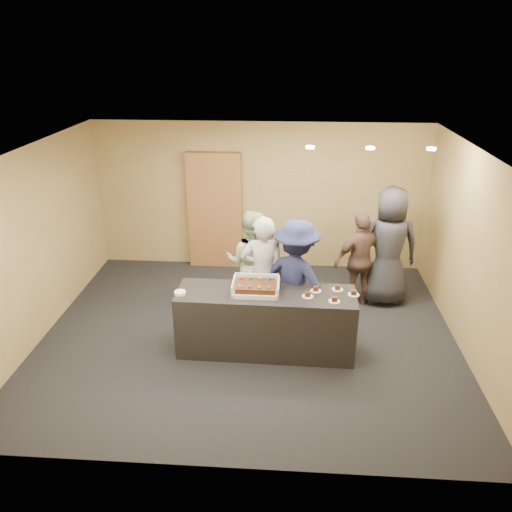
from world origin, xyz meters
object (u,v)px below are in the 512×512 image
at_px(cake_box, 256,289).
at_px(plate_stack, 180,293).
at_px(serving_counter, 266,322).
at_px(storage_cabinet, 215,211).
at_px(person_server_grey, 263,275).
at_px(sheet_cake, 256,286).
at_px(person_navy_man, 296,280).
at_px(person_sage_man, 251,262).
at_px(person_dark_suit, 388,246).
at_px(person_brown_extra, 360,260).

height_order(cake_box, plate_stack, cake_box).
bearing_deg(serving_counter, storage_cabinet, 112.52).
height_order(plate_stack, person_server_grey, person_server_grey).
xyz_separation_m(sheet_cake, person_navy_man, (0.54, 0.45, -0.11)).
height_order(person_sage_man, person_dark_suit, person_dark_suit).
bearing_deg(plate_stack, person_dark_suit, 29.10).
bearing_deg(plate_stack, serving_counter, 5.59).
height_order(sheet_cake, person_brown_extra, person_brown_extra).
bearing_deg(person_navy_man, person_server_grey, 16.88).
bearing_deg(plate_stack, person_server_grey, 32.10).
relative_size(person_server_grey, person_brown_extra, 1.14).
height_order(plate_stack, person_sage_man, person_sage_man).
distance_m(plate_stack, person_dark_suit, 3.44).
bearing_deg(person_brown_extra, serving_counter, 21.45).
bearing_deg(person_brown_extra, cake_box, 18.40).
height_order(cake_box, sheet_cake, cake_box).
relative_size(serving_counter, person_sage_man, 1.44).
relative_size(cake_box, person_sage_man, 0.37).
distance_m(cake_box, person_sage_man, 1.12).
distance_m(storage_cabinet, sheet_cake, 2.94).
relative_size(sheet_cake, person_server_grey, 0.30).
relative_size(plate_stack, person_sage_man, 0.09).
bearing_deg(person_brown_extra, person_server_grey, 6.71).
distance_m(cake_box, person_brown_extra, 2.12).
xyz_separation_m(person_navy_man, person_brown_extra, (1.02, 0.99, -0.11)).
distance_m(storage_cabinet, person_brown_extra, 2.87).
bearing_deg(person_brown_extra, sheet_cake, 18.85).
xyz_separation_m(cake_box, person_brown_extra, (1.56, 1.42, -0.16)).
bearing_deg(serving_counter, sheet_cake, -178.83).
bearing_deg(storage_cabinet, person_navy_man, -57.41).
xyz_separation_m(cake_box, person_navy_man, (0.54, 0.43, -0.06)).
bearing_deg(person_brown_extra, person_sage_man, -13.43).
bearing_deg(storage_cabinet, person_sage_man, -64.24).
xyz_separation_m(person_server_grey, person_sage_man, (-0.22, 0.57, -0.06)).
xyz_separation_m(storage_cabinet, person_navy_man, (1.49, -2.33, -0.20)).
xyz_separation_m(serving_counter, storage_cabinet, (-1.09, 2.78, 0.64)).
height_order(sheet_cake, plate_stack, sheet_cake).
relative_size(person_server_grey, person_dark_suit, 0.92).
bearing_deg(storage_cabinet, person_server_grey, -65.50).
bearing_deg(sheet_cake, storage_cabinet, 108.87).
distance_m(serving_counter, storage_cabinet, 3.06).
relative_size(storage_cabinet, cake_box, 3.51).
bearing_deg(serving_counter, cake_box, 171.65).
height_order(cake_box, person_navy_man, person_navy_man).
bearing_deg(person_dark_suit, person_server_grey, 23.59).
xyz_separation_m(serving_counter, sheet_cake, (-0.14, 0.00, 0.55)).
distance_m(cake_box, plate_stack, 1.01).
distance_m(person_brown_extra, person_dark_suit, 0.50).
distance_m(storage_cabinet, person_dark_suit, 3.20).
xyz_separation_m(person_brown_extra, person_dark_suit, (0.44, 0.12, 0.19)).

